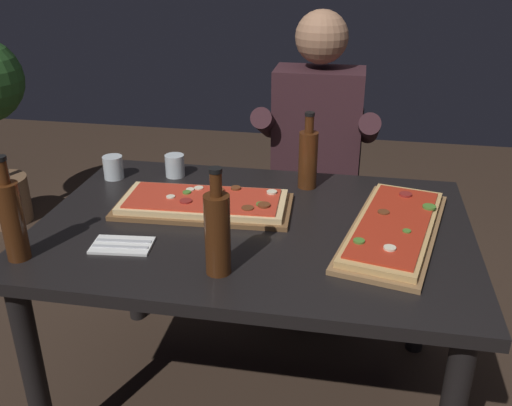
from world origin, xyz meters
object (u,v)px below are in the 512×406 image
wine_bottle_dark (217,231)px  tumbler_near_camera (113,169)px  dining_table (253,249)px  vinegar_bottle_green (12,218)px  pizza_rectangular_left (394,228)px  oil_bottle_amber (308,158)px  seated_diner (316,151)px  pizza_rectangular_front (204,203)px  tumbler_far_side (175,166)px  diner_chair (315,193)px

wine_bottle_dark → tumbler_near_camera: (-0.56, 0.59, -0.09)m
dining_table → vinegar_bottle_green: vinegar_bottle_green is taller
dining_table → pizza_rectangular_left: (0.45, 0.01, 0.12)m
dining_table → oil_bottle_amber: bearing=66.8°
pizza_rectangular_left → vinegar_bottle_green: 1.14m
vinegar_bottle_green → seated_diner: 1.33m
pizza_rectangular_left → tumbler_near_camera: tumbler_near_camera is taller
pizza_rectangular_front → pizza_rectangular_left: (0.64, -0.07, -0.00)m
wine_bottle_dark → vinegar_bottle_green: 0.59m
pizza_rectangular_left → tumbler_near_camera: 1.09m
vinegar_bottle_green → tumbler_near_camera: (0.02, 0.63, -0.09)m
tumbler_far_side → diner_chair: diner_chair is taller
dining_table → pizza_rectangular_left: pizza_rectangular_left is taller
pizza_rectangular_left → diner_chair: 0.94m
pizza_rectangular_left → tumbler_far_side: tumbler_far_side is taller
dining_table → tumbler_near_camera: tumbler_near_camera is taller
diner_chair → dining_table: bearing=-99.3°
pizza_rectangular_front → diner_chair: diner_chair is taller
vinegar_bottle_green → tumbler_near_camera: size_ratio=3.53×
oil_bottle_amber → tumbler_far_side: oil_bottle_amber is taller
dining_table → pizza_rectangular_front: bearing=157.4°
pizza_rectangular_left → tumbler_far_side: size_ratio=7.84×
pizza_rectangular_left → oil_bottle_amber: 0.46m
diner_chair → seated_diner: size_ratio=0.65×
dining_table → pizza_rectangular_left: size_ratio=2.06×
tumbler_near_camera → tumbler_far_side: bearing=15.6°
pizza_rectangular_left → pizza_rectangular_front: bearing=174.0°
oil_bottle_amber → tumbler_far_side: 0.52m
pizza_rectangular_left → wine_bottle_dark: bearing=-146.6°
pizza_rectangular_left → wine_bottle_dark: wine_bottle_dark is taller
pizza_rectangular_front → dining_table: bearing=-22.6°
dining_table → oil_bottle_amber: 0.42m
vinegar_bottle_green → oil_bottle_amber: bearing=41.2°
seated_diner → oil_bottle_amber: bearing=-89.7°
pizza_rectangular_left → vinegar_bottle_green: bearing=-161.9°
oil_bottle_amber → diner_chair: oil_bottle_amber is taller
oil_bottle_amber → tumbler_far_side: size_ratio=3.31×
diner_chair → wine_bottle_dark: bearing=-98.8°
pizza_rectangular_front → oil_bottle_amber: (0.33, 0.25, 0.10)m
pizza_rectangular_left → tumbler_near_camera: (-1.05, 0.27, 0.02)m
pizza_rectangular_left → diner_chair: (-0.31, 0.84, -0.27)m
tumbler_near_camera → diner_chair: diner_chair is taller
dining_table → vinegar_bottle_green: bearing=-151.4°
oil_bottle_amber → tumbler_far_side: bearing=178.4°
seated_diner → diner_chair: bearing=90.0°
oil_bottle_amber → dining_table: bearing=-113.2°
tumbler_far_side → diner_chair: (0.52, 0.51, -0.30)m
vinegar_bottle_green → dining_table: bearing=28.6°
dining_table → pizza_rectangular_front: 0.23m
dining_table → tumbler_far_side: size_ratio=16.16×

